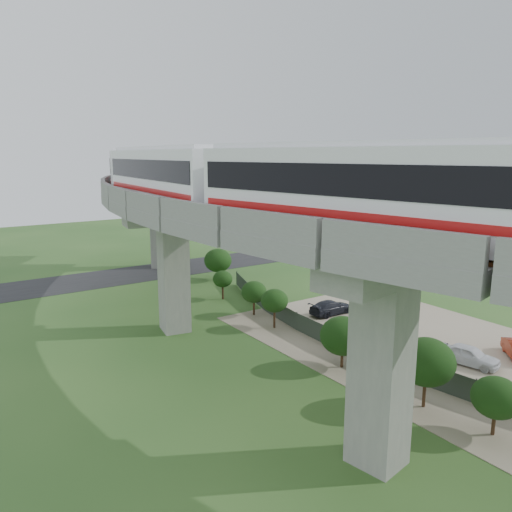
% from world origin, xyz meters
% --- Properties ---
extents(ground, '(160.00, 160.00, 0.00)m').
position_xyz_m(ground, '(0.00, 0.00, 0.00)').
color(ground, '#2B5321').
rests_on(ground, ground).
extents(dirt_lot, '(18.00, 26.00, 0.04)m').
position_xyz_m(dirt_lot, '(14.00, -2.00, 0.02)').
color(dirt_lot, gray).
rests_on(dirt_lot, ground).
extents(asphalt_road, '(60.00, 8.00, 0.03)m').
position_xyz_m(asphalt_road, '(0.00, 30.00, 0.01)').
color(asphalt_road, '#232326').
rests_on(asphalt_road, ground).
extents(viaduct, '(19.58, 73.98, 11.40)m').
position_xyz_m(viaduct, '(3.84, 0.00, 9.05)').
color(viaduct, '#99968E').
rests_on(viaduct, ground).
extents(metro_train, '(17.08, 60.20, 3.64)m').
position_xyz_m(metro_train, '(1.41, 11.19, 12.31)').
color(metro_train, white).
rests_on(metro_train, ground).
extents(fence, '(3.87, 38.73, 1.50)m').
position_xyz_m(fence, '(9.75, 0.00, 0.75)').
color(fence, '#2D382D').
rests_on(fence, ground).
extents(tree_0, '(3.00, 3.00, 3.49)m').
position_xyz_m(tree_0, '(11.64, 22.21, 2.21)').
color(tree_0, '#382314').
rests_on(tree_0, ground).
extents(tree_1, '(1.86, 1.86, 2.79)m').
position_xyz_m(tree_1, '(8.31, 15.58, 1.98)').
color(tree_1, '#382314').
rests_on(tree_1, ground).
extents(tree_2, '(2.19, 2.19, 3.01)m').
position_xyz_m(tree_2, '(8.05, 9.91, 2.07)').
color(tree_2, '#382314').
rests_on(tree_2, ground).
extents(tree_3, '(2.16, 2.16, 3.20)m').
position_xyz_m(tree_3, '(7.56, 6.30, 2.27)').
color(tree_3, '#382314').
rests_on(tree_3, ground).
extents(tree_4, '(2.94, 2.94, 3.42)m').
position_xyz_m(tree_4, '(6.74, -2.17, 2.17)').
color(tree_4, '#382314').
rests_on(tree_4, ground).
extents(tree_5, '(3.05, 3.05, 3.95)m').
position_xyz_m(tree_5, '(6.79, -8.47, 2.64)').
color(tree_5, '#382314').
rests_on(tree_5, ground).
extents(tree_6, '(2.38, 2.38, 3.02)m').
position_xyz_m(tree_6, '(7.29, -12.17, 2.01)').
color(tree_6, '#382314').
rests_on(tree_6, ground).
extents(car_white, '(2.32, 4.03, 1.29)m').
position_xyz_m(car_white, '(13.90, -6.59, 0.69)').
color(car_white, white).
rests_on(car_white, dirt_lot).
extents(car_dark, '(4.19, 1.78, 1.21)m').
position_xyz_m(car_dark, '(13.66, 6.33, 0.64)').
color(car_dark, black).
rests_on(car_dark, dirt_lot).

